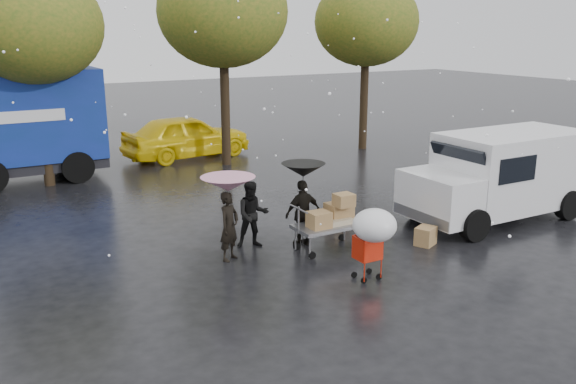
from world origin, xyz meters
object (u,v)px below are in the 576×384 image
white_van (501,174)px  yellow_taxi (187,136)px  person_pink (229,226)px  person_black (303,213)px  shopping_cart (373,229)px  vendor_cart (331,218)px

white_van → yellow_taxi: (-4.23, 11.08, -0.35)m
person_pink → yellow_taxi: size_ratio=0.31×
person_black → white_van: 5.45m
person_pink → shopping_cart: 3.08m
person_pink → person_black: bearing=-32.2°
person_pink → vendor_cart: person_pink is taller
white_van → yellow_taxi: bearing=110.9°
vendor_cart → white_van: white_van is taller
person_pink → vendor_cart: bearing=-45.3°
vendor_cart → white_van: 4.99m
person_pink → person_black: size_ratio=0.98×
vendor_cart → white_van: bearing=-2.6°
white_van → shopping_cart: bearing=-162.6°
person_black → yellow_taxi: bearing=-97.6°
vendor_cart → shopping_cart: (-0.31, -1.88, 0.34)m
white_van → yellow_taxi: 11.86m
person_black → yellow_taxi: (1.15, 10.34, 0.06)m
person_black → white_van: bearing=171.0°
person_pink → person_black: 1.79m
person_pink → shopping_cart: size_ratio=1.01×
person_black → yellow_taxi: yellow_taxi is taller
white_van → vendor_cart: bearing=177.4°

